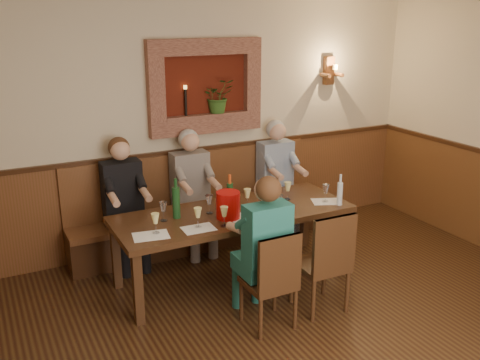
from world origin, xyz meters
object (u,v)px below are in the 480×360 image
object	(u,v)px
person_bench_left	(126,214)
spittoon_bucket	(228,205)
bench	(198,219)
person_chair_front	(262,261)
person_bench_right	(278,188)
dining_table	(233,218)
wine_bottle_green_a	(230,196)
water_bottle	(340,193)
person_bench_mid	(194,203)
wine_bottle_green_b	(176,202)
chair_near_right	(321,281)
chair_near_left	(269,298)

from	to	relation	value
person_bench_left	spittoon_bucket	size ratio (longest dim) A/B	5.37
bench	person_chair_front	xyz separation A→B (m)	(-0.11, -1.72, 0.24)
person_bench_right	bench	bearing A→B (deg)	174.17
dining_table	person_bench_left	bearing A→B (deg)	136.20
person_bench_right	spittoon_bucket	distance (m)	1.54
wine_bottle_green_a	water_bottle	xyz separation A→B (m)	(1.07, -0.38, -0.02)
dining_table	person_bench_mid	xyz separation A→B (m)	(-0.09, 0.84, -0.09)
person_bench_mid	water_bottle	world-z (taller)	person_bench_mid
dining_table	wine_bottle_green_b	bearing A→B (deg)	170.84
person_bench_right	wine_bottle_green_a	distance (m)	1.35
bench	person_bench_right	world-z (taller)	person_bench_right
person_bench_mid	person_bench_right	size ratio (longest dim) A/B	1.00
wine_bottle_green_a	chair_near_right	bearing A→B (deg)	-63.30
dining_table	spittoon_bucket	world-z (taller)	spittoon_bucket
person_bench_left	person_bench_mid	distance (m)	0.78
person_bench_mid	person_chair_front	bearing A→B (deg)	-90.72
person_bench_mid	wine_bottle_green_a	distance (m)	0.85
bench	person_chair_front	size ratio (longest dim) A/B	2.19
dining_table	chair_near_right	world-z (taller)	chair_near_right
person_bench_right	chair_near_right	bearing A→B (deg)	-108.49
person_chair_front	spittoon_bucket	world-z (taller)	person_chair_front
person_bench_mid	wine_bottle_green_a	xyz separation A→B (m)	(0.08, -0.78, 0.31)
person_bench_mid	person_chair_front	distance (m)	1.62
dining_table	wine_bottle_green_b	world-z (taller)	wine_bottle_green_b
person_bench_left	spittoon_bucket	distance (m)	1.26
dining_table	person_bench_right	size ratio (longest dim) A/B	1.69
wine_bottle_green_a	wine_bottle_green_b	size ratio (longest dim) A/B	0.93
person_bench_mid	wine_bottle_green_b	bearing A→B (deg)	-122.65
person_bench_left	wine_bottle_green_a	size ratio (longest dim) A/B	3.82
dining_table	bench	world-z (taller)	bench
chair_near_left	wine_bottle_green_a	size ratio (longest dim) A/B	2.47
person_bench_right	person_chair_front	size ratio (longest dim) A/B	1.04
wine_bottle_green_b	person_bench_left	bearing A→B (deg)	112.28
bench	spittoon_bucket	distance (m)	1.22
spittoon_bucket	water_bottle	bearing A→B (deg)	-9.19
wine_bottle_green_a	dining_table	bearing A→B (deg)	-76.61
wine_bottle_green_a	water_bottle	distance (m)	1.14
bench	wine_bottle_green_b	size ratio (longest dim) A/B	7.51
person_bench_mid	person_bench_right	xyz separation A→B (m)	(1.12, -0.00, 0.00)
water_bottle	spittoon_bucket	bearing A→B (deg)	170.81
dining_table	person_chair_front	size ratio (longest dim) A/B	1.75
person_bench_left	person_chair_front	bearing A→B (deg)	-64.72
bench	chair_near_left	size ratio (longest dim) A/B	3.29
chair_near_right	person_bench_mid	world-z (taller)	person_bench_mid
water_bottle	person_bench_right	bearing A→B (deg)	91.31
chair_near_right	water_bottle	size ratio (longest dim) A/B	2.98
person_bench_mid	wine_bottle_green_b	xyz separation A→B (m)	(-0.48, -0.75, 0.33)
person_bench_left	wine_bottle_green_b	bearing A→B (deg)	-67.72
person_bench_mid	person_bench_right	world-z (taller)	person_bench_right
bench	wine_bottle_green_a	size ratio (longest dim) A/B	8.11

